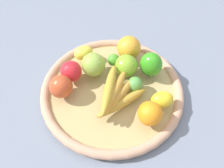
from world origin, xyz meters
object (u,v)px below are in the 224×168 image
Objects in this scene: apple_0 at (126,66)px; apple_1 at (61,86)px; lemon_0 at (162,100)px; lime_1 at (114,60)px; apple_2 at (71,71)px; bell_pepper at (151,64)px; banana_bunch at (116,95)px; lemon_1 at (84,53)px; orange_1 at (129,48)px; apple_3 at (93,65)px; orange_0 at (150,113)px; lime_0 at (135,84)px.

apple_1 is at bearing 34.11° from apple_0.
lime_1 is at bearing -36.70° from lemon_0.
lime_1 is 0.15m from apple_2.
bell_pepper is (-0.25, -0.08, 0.01)m from apple_2.
lemon_1 is at bearing -46.75° from banana_bunch.
lime_1 is 0.22m from lemon_0.
lime_1 is 0.13m from bell_pepper.
apple_2 is at bearing 39.67° from orange_1.
apple_1 is at bearing 81.25° from lemon_1.
apple_0 is (-0.11, -0.02, -0.00)m from apple_3.
apple_0 reaches higher than lemon_0.
orange_0 is at bearing -59.78° from bell_pepper.
lime_0 is 0.64× the size of apple_0.
lemon_0 is 0.87× the size of apple_3.
lemon_1 is 0.85× the size of apple_3.
apple_3 is at bearing -144.51° from bell_pepper.
orange_0 is at bearing 158.79° from apple_2.
apple_3 is at bearing -15.22° from lime_0.
apple_0 is at bearing 166.23° from lemon_1.
orange_1 is 0.22m from apple_2.
orange_0 is at bearing 63.26° from lemon_0.
lemon_1 is 0.78× the size of bell_pepper.
lemon_0 is 0.80× the size of bell_pepper.
apple_0 is (-0.01, 0.08, -0.00)m from orange_1.
apple_0 is at bearing -161.30° from apple_2.
lime_1 is at bearing -161.82° from bell_pepper.
bell_pepper reaches higher than lemon_1.
apple_3 is (-0.08, -0.11, 0.00)m from apple_1.
lime_0 is at bearing 123.72° from apple_0.
apple_0 is (-0.16, 0.04, 0.01)m from lemon_1.
lemon_1 is 0.36× the size of banana_bunch.
lemon_0 is 0.37× the size of banana_bunch.
orange_0 is (-0.20, 0.14, -0.00)m from apple_3.
apple_1 is 0.97× the size of apple_0.
apple_2 is at bearing -20.50° from banana_bunch.
banana_bunch is (-0.04, 0.15, 0.01)m from lime_1.
apple_3 reaches higher than lime_0.
apple_0 reaches higher than apple_2.
lime_1 is at bearing -75.40° from banana_bunch.
lime_0 is 0.71× the size of lemon_1.
banana_bunch is 0.12m from orange_0.
orange_0 is at bearing 144.80° from apple_3.
lime_0 is 0.15m from orange_1.
apple_2 is 0.95× the size of apple_1.
banana_bunch is 2.46× the size of apple_0.
apple_1 reaches higher than apple_2.
banana_bunch is 2.15× the size of bell_pepper.
lemon_0 is at bearing 160.75° from apple_3.
lime_1 is 0.06m from apple_0.
lime_0 is at bearing 134.42° from lime_1.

